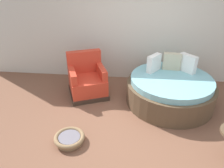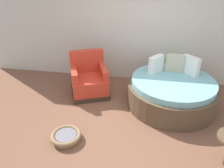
{
  "view_description": "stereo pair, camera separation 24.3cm",
  "coord_description": "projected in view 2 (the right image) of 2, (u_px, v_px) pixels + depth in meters",
  "views": [
    {
      "loc": [
        -0.07,
        -3.02,
        2.56
      ],
      "look_at": [
        -0.44,
        0.62,
        0.55
      ],
      "focal_mm": 34.09,
      "sensor_mm": 36.0,
      "label": 1
    },
    {
      "loc": [
        0.17,
        -2.99,
        2.56
      ],
      "look_at": [
        -0.44,
        0.62,
        0.55
      ],
      "focal_mm": 34.09,
      "sensor_mm": 36.0,
      "label": 2
    }
  ],
  "objects": [
    {
      "name": "pet_basket",
      "position": [
        66.0,
        136.0,
        3.57
      ],
      "size": [
        0.51,
        0.51,
        0.13
      ],
      "color": "#8E704C",
      "rests_on": "ground_plane"
    },
    {
      "name": "red_armchair",
      "position": [
        89.0,
        80.0,
        4.8
      ],
      "size": [
        1.04,
        1.04,
        0.94
      ],
      "color": "#38281E",
      "rests_on": "ground_plane"
    },
    {
      "name": "ground_plane",
      "position": [
        130.0,
        129.0,
        3.85
      ],
      "size": [
        8.0,
        8.0,
        0.02
      ],
      "primitive_type": "cube",
      "color": "brown"
    },
    {
      "name": "back_wall",
      "position": [
        141.0,
        25.0,
        4.98
      ],
      "size": [
        8.0,
        0.12,
        2.75
      ],
      "primitive_type": "cube",
      "color": "beige",
      "rests_on": "ground_plane"
    },
    {
      "name": "round_daybed",
      "position": [
        171.0,
        92.0,
        4.4
      ],
      "size": [
        1.82,
        1.82,
        0.97
      ],
      "color": "brown",
      "rests_on": "ground_plane"
    }
  ]
}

